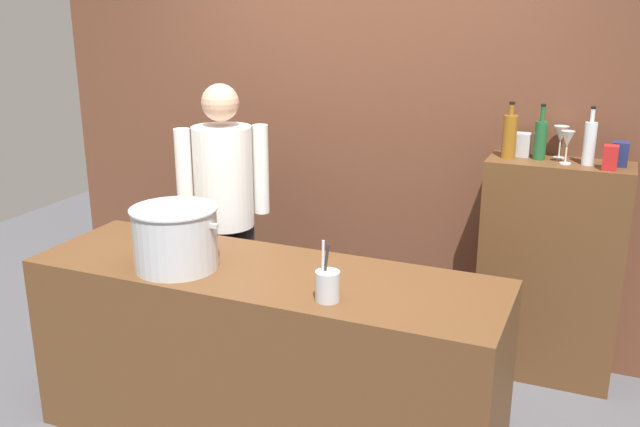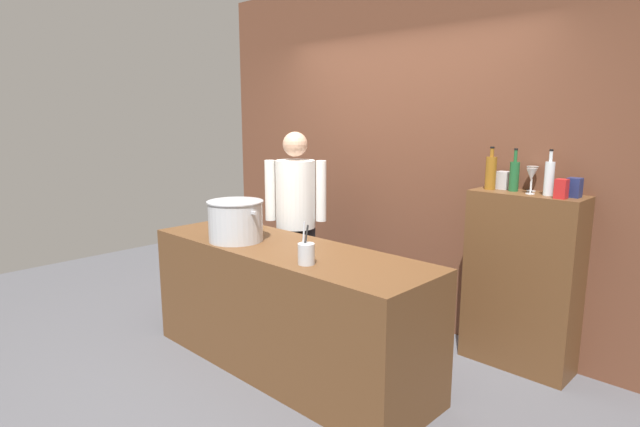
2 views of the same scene
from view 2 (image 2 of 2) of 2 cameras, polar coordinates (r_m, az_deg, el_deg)
ground_plane at (r=3.90m, az=-3.68°, el=-16.61°), size 8.00×8.00×0.00m
brick_back_panel at (r=4.53m, az=9.34°, el=6.99°), size 4.40×0.10×3.00m
prep_counter at (r=3.71m, az=-3.77°, el=-10.44°), size 2.26×0.70×0.90m
bar_cabinet at (r=3.95m, az=21.50°, el=-7.02°), size 0.76×0.32×1.27m
chef at (r=4.44m, az=-2.71°, el=0.07°), size 0.45×0.43×1.66m
stockpot_large at (r=3.75m, az=-9.36°, el=-0.81°), size 0.46×0.41×0.29m
utensil_crock at (r=3.14m, az=-1.55°, el=-4.45°), size 0.10×0.10×0.26m
butter_jar at (r=4.28m, az=-9.38°, el=-0.90°), size 0.07×0.07×0.07m
wine_bottle_amber at (r=3.89m, az=18.46°, el=4.37°), size 0.08×0.08×0.31m
wine_bottle_green at (r=3.86m, az=20.78°, el=3.99°), size 0.07×0.07×0.30m
wine_bottle_clear at (r=3.74m, az=24.12°, el=3.66°), size 0.06×0.06×0.31m
wine_glass_wide at (r=3.89m, az=22.54°, el=4.16°), size 0.08×0.08×0.18m
wine_glass_short at (r=3.75m, az=22.44°, el=3.91°), size 0.07×0.07×0.18m
spice_tin_navy at (r=3.73m, az=26.43°, el=2.59°), size 0.08×0.08×0.13m
spice_tin_silver at (r=3.94m, az=19.69°, el=3.50°), size 0.09×0.09×0.13m
spice_tin_red at (r=3.64m, az=25.25°, el=2.50°), size 0.07×0.07×0.13m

